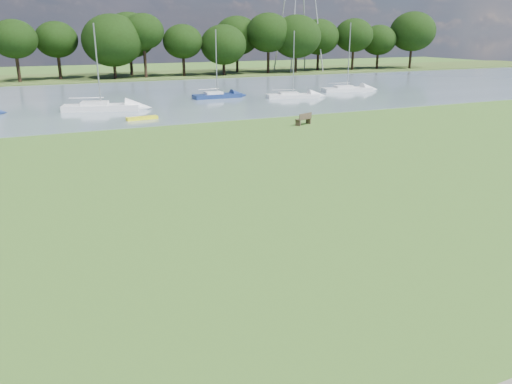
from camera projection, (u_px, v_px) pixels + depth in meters
name	position (u px, v px, depth m)	size (l,w,h in m)	color
ground	(233.00, 215.00, 21.11)	(220.00, 220.00, 0.00)	olive
river	(97.00, 100.00, 57.50)	(220.00, 40.00, 0.10)	slate
far_bank	(72.00, 79.00, 83.50)	(220.00, 20.00, 0.40)	#4C6626
riverbank_bench	(304.00, 119.00, 41.52)	(1.68, 1.06, 1.00)	brown
kayak	(142.00, 118.00, 43.85)	(2.76, 0.64, 0.28)	#FFFE18
tree_line	(78.00, 38.00, 78.50)	(145.62, 9.15, 11.07)	black
sailboat_1	(217.00, 94.00, 58.20)	(5.77, 1.83, 7.66)	navy
sailboat_2	(292.00, 94.00, 58.50)	(6.30, 3.06, 7.53)	white
sailboat_3	(100.00, 105.00, 48.96)	(7.56, 3.88, 8.18)	white
sailboat_4	(347.00, 88.00, 64.80)	(6.74, 2.89, 8.51)	white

